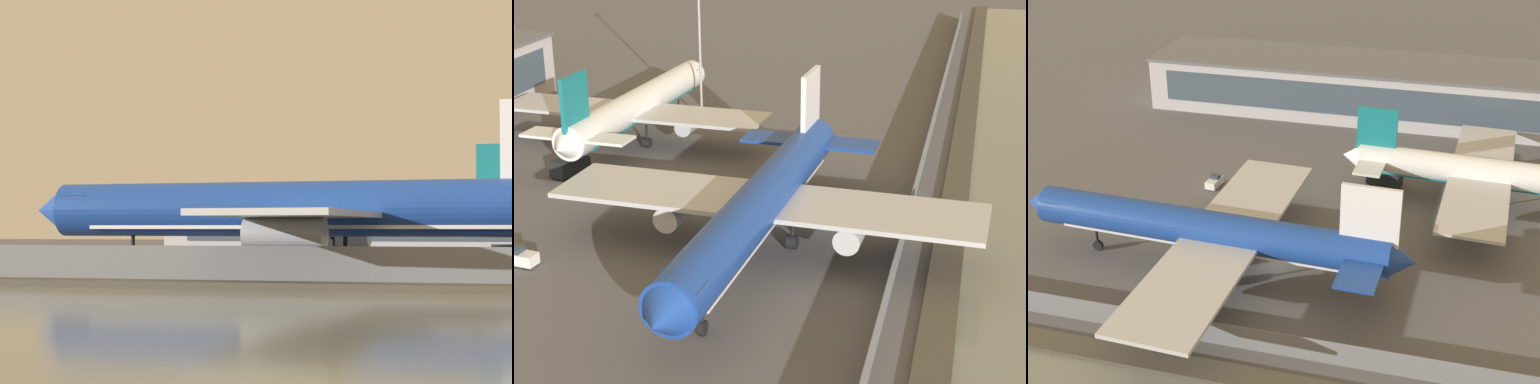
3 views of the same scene
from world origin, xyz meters
The scene contains 6 objects.
ground_plane centered at (0.00, 0.00, 0.00)m, with size 500.00×500.00×0.00m, color #565659.
shoreline_seawall centered at (0.00, -20.50, 0.25)m, with size 320.00×3.00×0.50m.
perimeter_fence centered at (0.00, -16.00, 1.39)m, with size 280.00×0.10×2.79m.
cargo_jet_blue centered at (-6.64, -2.81, 5.46)m, with size 49.81×42.74×14.31m.
baggage_tug centered at (-14.63, 18.87, 0.81)m, with size 1.98×3.37×1.80m.
terminal_building centered at (5.34, 56.82, 4.96)m, with size 87.21×18.43×9.89m.
Camera 1 is at (9.75, -84.40, 4.05)m, focal length 70.00 mm.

